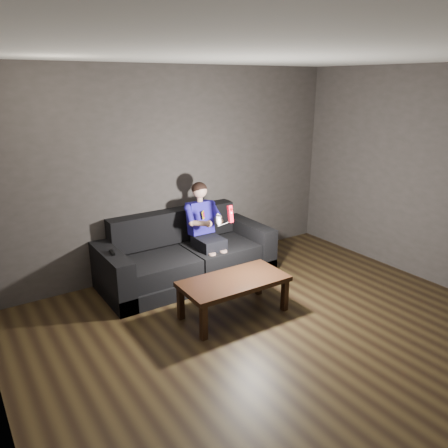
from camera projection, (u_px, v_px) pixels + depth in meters
floor at (300, 351)px, 4.22m from camera, size 5.00×5.00×0.00m
back_wall at (175, 172)px, 5.78m from camera, size 5.00×0.04×2.70m
ceiling at (319, 53)px, 3.38m from camera, size 5.00×5.00×0.02m
sofa at (186, 259)px, 5.70m from camera, size 2.24×0.97×0.86m
child at (205, 223)px, 5.64m from camera, size 0.48×0.59×1.17m
wii_remote_red at (230, 214)px, 5.26m from camera, size 0.05×0.08×0.21m
nunchuk_white at (218, 220)px, 5.19m from camera, size 0.08×0.11×0.16m
wii_remote_black at (112, 252)px, 5.00m from camera, size 0.05×0.15×0.03m
coffee_table at (234, 284)px, 4.79m from camera, size 1.19×0.61×0.43m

